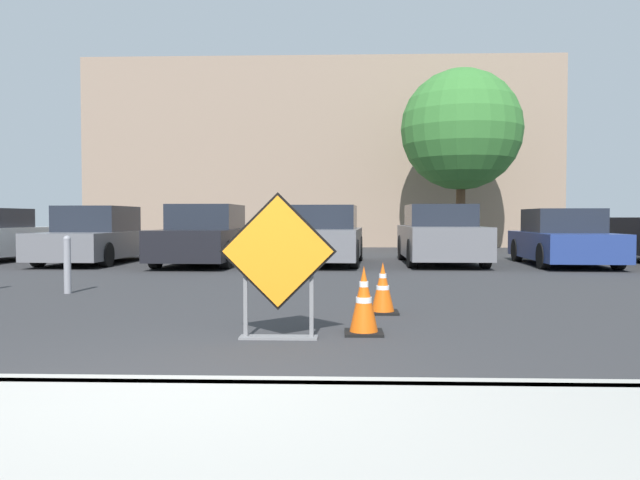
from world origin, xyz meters
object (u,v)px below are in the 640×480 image
(parked_car_fourth, at_px, (324,237))
(parked_car_sixth, at_px, (563,239))
(bollard_nearest, at_px, (67,263))
(parked_car_third, at_px, (206,237))
(traffic_cone_second, at_px, (383,289))
(road_closed_sign, at_px, (278,262))
(parked_car_second, at_px, (97,237))
(parked_car_fifth, at_px, (440,236))
(traffic_cone_nearest, at_px, (364,301))

(parked_car_fourth, xyz_separation_m, parked_car_sixth, (6.07, -0.13, -0.05))
(parked_car_fourth, relative_size, parked_car_sixth, 1.02)
(parked_car_fourth, xyz_separation_m, bollard_nearest, (-3.89, -6.38, -0.22))
(parked_car_third, height_order, parked_car_fourth, parked_car_third)
(traffic_cone_second, distance_m, parked_car_fourth, 8.34)
(road_closed_sign, xyz_separation_m, parked_car_sixth, (6.23, 9.85, -0.11))
(parked_car_second, distance_m, bollard_nearest, 7.01)
(parked_car_fourth, height_order, parked_car_sixth, parked_car_fourth)
(traffic_cone_second, xyz_separation_m, parked_car_third, (-4.02, 8.12, 0.39))
(parked_car_fourth, height_order, parked_car_fifth, parked_car_fifth)
(road_closed_sign, relative_size, parked_car_sixth, 0.34)
(traffic_cone_nearest, relative_size, parked_car_third, 0.15)
(traffic_cone_second, bearing_deg, parked_car_third, 116.33)
(parked_car_second, bearing_deg, traffic_cone_nearest, 125.35)
(traffic_cone_nearest, xyz_separation_m, parked_car_fifth, (2.34, 9.94, 0.38))
(road_closed_sign, bearing_deg, parked_car_second, 119.94)
(traffic_cone_second, xyz_separation_m, bollard_nearest, (-4.87, 1.89, 0.17))
(parked_car_fifth, bearing_deg, traffic_cone_nearest, 77.54)
(parked_car_third, relative_size, parked_car_sixth, 1.08)
(parked_car_second, height_order, parked_car_fourth, parked_car_fourth)
(bollard_nearest, bearing_deg, parked_car_fourth, 58.66)
(parked_car_fifth, bearing_deg, road_closed_sign, 73.45)
(road_closed_sign, distance_m, traffic_cone_second, 2.11)
(traffic_cone_second, relative_size, parked_car_fourth, 0.15)
(parked_car_fourth, bearing_deg, bollard_nearest, 62.37)
(parked_car_second, relative_size, parked_car_fifth, 1.02)
(parked_car_sixth, bearing_deg, bollard_nearest, 34.74)
(parked_car_second, xyz_separation_m, parked_car_fourth, (6.07, -0.27, 0.02))
(traffic_cone_nearest, bearing_deg, parked_car_sixth, 60.63)
(parked_car_fifth, relative_size, bollard_nearest, 4.95)
(road_closed_sign, bearing_deg, parked_car_fifth, 72.68)
(road_closed_sign, bearing_deg, traffic_cone_second, 56.22)
(parked_car_sixth, bearing_deg, parked_car_third, 2.76)
(parked_car_third, relative_size, parked_car_fifth, 1.02)
(road_closed_sign, distance_m, parked_car_fourth, 9.98)
(parked_car_third, distance_m, parked_car_fourth, 3.04)
(road_closed_sign, distance_m, parked_car_fifth, 10.73)
(traffic_cone_second, relative_size, parked_car_sixth, 0.15)
(traffic_cone_second, xyz_separation_m, parked_car_fourth, (-0.98, 8.27, 0.39))
(traffic_cone_second, relative_size, parked_car_second, 0.14)
(parked_car_second, relative_size, bollard_nearest, 5.02)
(parked_car_third, bearing_deg, traffic_cone_nearest, 113.14)
(parked_car_second, height_order, bollard_nearest, parked_car_second)
(traffic_cone_nearest, height_order, parked_car_fourth, parked_car_fourth)
(parked_car_fourth, bearing_deg, traffic_cone_nearest, 97.83)
(traffic_cone_nearest, height_order, traffic_cone_second, traffic_cone_nearest)
(parked_car_fourth, relative_size, parked_car_fifth, 0.96)
(bollard_nearest, bearing_deg, parked_car_sixth, 32.12)
(traffic_cone_nearest, xyz_separation_m, parked_car_second, (-6.76, 9.95, 0.34))
(parked_car_third, bearing_deg, parked_car_sixth, -178.12)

